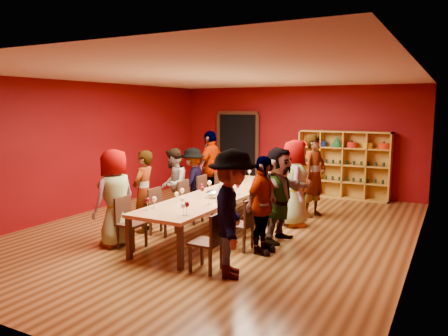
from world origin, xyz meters
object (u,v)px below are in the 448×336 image
Objects in this scene: chair_person_left_1 at (159,209)px; person_left_1 at (144,191)px; chair_person_right_1 at (244,221)px; person_right_2 at (279,194)px; person_left_0 at (115,198)px; chair_person_left_2 at (188,199)px; tasting_table at (221,196)px; wine_bottle at (263,178)px; person_left_3 at (193,181)px; person_right_3 at (294,183)px; chair_person_right_4 at (298,193)px; person_left_4 at (211,169)px; shelving_unit at (344,161)px; chair_person_right_0 at (211,239)px; chair_person_left_0 at (128,220)px; person_right_0 at (233,214)px; person_right_4 at (314,176)px; chair_person_right_2 at (261,212)px; chair_person_left_4 at (223,187)px; person_left_2 at (173,185)px; chair_person_right_3 at (283,201)px; spittoon_bowl at (213,194)px; chair_person_left_3 at (206,193)px; person_right_1 at (262,205)px.

chair_person_left_1 is 0.48m from person_left_1.
chair_person_right_1 is 0.90m from person_right_2.
chair_person_left_2 is at bearing 179.87° from person_left_0.
chair_person_right_1 reaches higher than tasting_table.
person_left_3 is at bearing -162.70° from wine_bottle.
person_right_3 is 1.05m from chair_person_right_4.
wine_bottle is (1.51, -0.34, -0.06)m from person_left_4.
chair_person_right_4 is (2.15, 0.18, -0.43)m from person_left_4.
person_left_3 is 0.85× the size of person_right_3.
chair_person_right_0 is (-0.49, -6.31, -0.49)m from shelving_unit.
chair_person_left_0 is at bearing -90.00° from chair_person_left_2.
shelving_unit is 4.28m from person_left_3.
chair_person_left_2 is 0.48× the size of person_left_4.
person_right_0 reaches higher than chair_person_left_0.
wine_bottle is (-1.01, 3.45, -0.06)m from person_right_0.
person_left_4 reaches higher than person_right_4.
chair_person_left_4 is at bearing 133.67° from chair_person_right_2.
person_left_2 is at bearing 170.67° from tasting_table.
person_left_0 is 1.92× the size of chair_person_right_3.
person_left_3 is (0.01, 0.77, -0.03)m from person_left_2.
wine_bottle is (1.45, 3.15, 0.01)m from person_left_0.
chair_person_right_0 is 0.56m from person_right_0.
chair_person_left_4 is 0.50× the size of person_right_3.
person_right_0 is 1.96m from spittoon_bowl.
shelving_unit is 6.32m from person_right_0.
shelving_unit reaches higher than chair_person_right_3.
person_left_4 is (-0.33, 0.82, 0.43)m from chair_person_left_3.
chair_person_left_0 is 1.00× the size of chair_person_right_3.
person_right_4 is at bearing 38.79° from chair_person_left_2.
chair_person_left_1 is 1.94m from chair_person_right_2.
person_right_2 reaches higher than person_right_1.
chair_person_right_2 is at bearing 28.11° from person_right_1.
person_left_0 is 1.04× the size of person_right_1.
spittoon_bowl is (-0.83, 0.42, 0.32)m from chair_person_right_1.
person_left_1 is 3.03m from person_right_3.
person_right_1 is (-0.15, -5.19, -0.17)m from shelving_unit.
person_right_3 is 1.82m from spittoon_bowl.
chair_person_left_0 is 2.70m from person_right_2.
person_left_1 is 2.72m from wine_bottle.
person_left_3 is 3.11m from person_right_1.
chair_person_right_2 is 0.52× the size of person_right_2.
person_right_0 is 6.41× the size of spittoon_bowl.
person_right_0 reaches higher than spittoon_bowl.
chair_person_right_1 is at bearing -74.51° from wine_bottle.
spittoon_bowl is at bearing -79.28° from tasting_table.
chair_person_right_2 is at bearing -10.10° from chair_person_left_2.
person_left_1 is 2.62m from chair_person_left_4.
chair_person_right_3 is (-0.36, 3.03, -0.43)m from person_right_0.
person_left_2 is at bearing 171.20° from person_left_1.
chair_person_right_4 is (-0.34, 2.84, -0.32)m from person_right_1.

